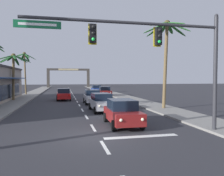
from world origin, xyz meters
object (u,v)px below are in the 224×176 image
Objects in this scene: sedan_third_in_queue at (102,102)px; town_gateway_arch at (69,75)px; sedan_parked_mid_kerb at (96,89)px; sedan_parked_nearest_kerb at (105,91)px; sedan_lead_at_stop_bar at (122,112)px; traffic_signal_mast at (159,46)px; sedan_oncoming_far at (63,94)px; palm_right_second at (166,42)px; palm_left_farthest at (25,63)px; palm_left_third at (14,65)px; sedan_fifth_in_queue at (92,97)px.

town_gateway_arch is (-1.69, 57.36, 3.36)m from sedan_third_in_queue.
sedan_parked_nearest_kerb is at bearing -89.06° from sedan_parked_mid_kerb.
sedan_lead_at_stop_bar is 0.31× the size of town_gateway_arch.
traffic_signal_mast is 21.94m from sedan_oncoming_far.
sedan_third_in_queue is 26.66m from sedan_parked_mid_kerb.
palm_right_second is at bearing -83.34° from sedan_parked_mid_kerb.
sedan_oncoming_far is 14.75m from palm_left_farthest.
palm_left_third is at bearing 118.39° from traffic_signal_mast.
town_gateway_arch is (-1.65, 50.83, 3.36)m from sedan_fifth_in_queue.
sedan_parked_mid_kerb is at bearing 87.04° from traffic_signal_mast.
sedan_parked_mid_kerb is at bearing -80.69° from town_gateway_arch.
traffic_signal_mast reaches higher than sedan_parked_mid_kerb.
sedan_parked_mid_kerb is at bearing 90.94° from sedan_parked_nearest_kerb.
sedan_lead_at_stop_bar is 64.00m from town_gateway_arch.
sedan_oncoming_far is at bearing 130.51° from palm_right_second.
sedan_lead_at_stop_bar and sedan_third_in_queue have the same top height.
palm_left_third is 0.81× the size of palm_left_farthest.
sedan_parked_mid_kerb is (3.38, 26.44, 0.00)m from sedan_third_in_queue.
palm_left_farthest is (-0.41, 11.58, 1.07)m from palm_left_third.
sedan_lead_at_stop_bar and sedan_parked_mid_kerb have the same top height.
palm_left_farthest is at bearing 125.66° from palm_right_second.
traffic_signal_mast reaches higher than palm_left_third.
sedan_lead_at_stop_bar is 0.56× the size of palm_left_farthest.
sedan_oncoming_far is at bearing -139.71° from sedan_parked_nearest_kerb.
sedan_third_in_queue and sedan_fifth_in_queue have the same top height.
sedan_parked_nearest_kerb and sedan_parked_mid_kerb have the same top height.
sedan_lead_at_stop_bar is 10.75m from palm_right_second.
sedan_lead_at_stop_bar and sedan_oncoming_far have the same top height.
traffic_signal_mast is 0.75× the size of town_gateway_arch.
palm_left_third is (-10.03, 12.01, 4.07)m from sedan_third_in_queue.
town_gateway_arch is (8.33, 45.34, -0.70)m from palm_left_third.
palm_right_second is at bearing -80.49° from sedan_parked_nearest_kerb.
sedan_parked_mid_kerb is at bearing 82.73° from sedan_third_in_queue.
sedan_lead_at_stop_bar is at bearing -60.98° from palm_left_third.
traffic_signal_mast is 4.98m from sedan_lead_at_stop_bar.
sedan_fifth_in_queue is 50.97m from town_gateway_arch.
sedan_oncoming_far is 1.01× the size of sedan_parked_nearest_kerb.
sedan_oncoming_far is at bearing -59.70° from palm_left_farthest.
palm_left_farthest is 28.98m from palm_right_second.
palm_right_second is (6.20, 6.57, 5.83)m from sedan_lead_at_stop_bar.
palm_right_second reaches higher than sedan_oncoming_far.
sedan_parked_nearest_kerb is at bearing 99.51° from palm_right_second.
town_gateway_arch reaches higher than sedan_fifth_in_queue.
traffic_signal_mast is 2.42× the size of sedan_parked_nearest_kerb.
traffic_signal_mast reaches higher than sedan_oncoming_far.
town_gateway_arch is (1.77, 45.70, 3.36)m from sedan_oncoming_far.
sedan_third_in_queue is 0.51× the size of palm_right_second.
palm_left_farthest is (-10.69, 30.12, 5.14)m from sedan_lead_at_stop_bar.
sedan_parked_nearest_kerb is 1.00× the size of sedan_parked_mid_kerb.
palm_left_third is 46.11m from town_gateway_arch.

